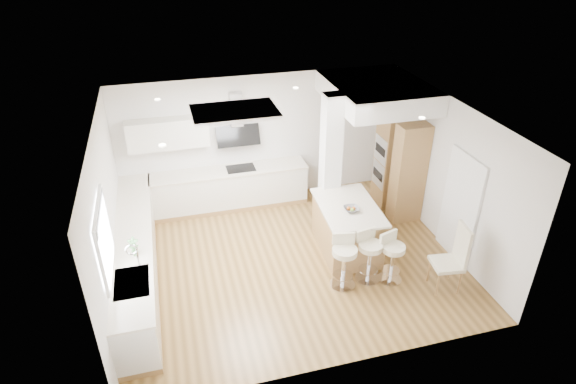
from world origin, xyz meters
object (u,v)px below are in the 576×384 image
object	(u,v)px
bar_stool_a	(344,259)
bar_stool_c	(392,255)
dining_chair	(454,256)
bar_stool_b	(369,254)
peninsula	(347,228)

from	to	relation	value
bar_stool_a	bar_stool_c	xyz separation A→B (m)	(0.84, -0.08, -0.03)
dining_chair	bar_stool_b	bearing A→B (deg)	163.75
peninsula	bar_stool_a	bearing A→B (deg)	-111.00
bar_stool_b	bar_stool_c	distance (m)	0.39
peninsula	bar_stool_c	distance (m)	1.12
peninsula	bar_stool_c	xyz separation A→B (m)	(0.41, -1.04, 0.04)
bar_stool_b	dining_chair	xyz separation A→B (m)	(1.27, -0.57, 0.12)
bar_stool_a	bar_stool_b	bearing A→B (deg)	16.06
bar_stool_a	dining_chair	bearing A→B (deg)	-5.60
bar_stool_a	bar_stool_b	xyz separation A→B (m)	(0.47, 0.04, -0.01)
peninsula	bar_stool_b	bearing A→B (deg)	-84.17
bar_stool_b	dining_chair	size ratio (longest dim) A/B	0.78
bar_stool_b	peninsula	bearing A→B (deg)	80.65
dining_chair	bar_stool_a	bearing A→B (deg)	170.98
bar_stool_b	dining_chair	world-z (taller)	dining_chair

